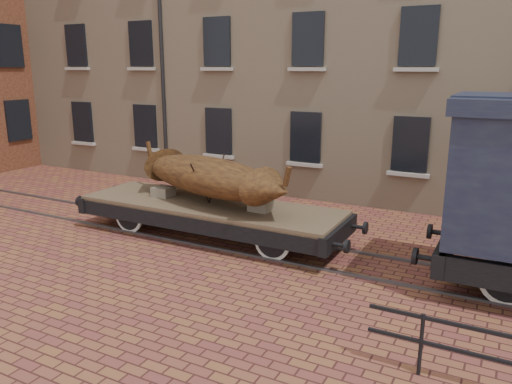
% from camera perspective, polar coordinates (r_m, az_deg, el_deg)
% --- Properties ---
extents(ground, '(90.00, 90.00, 0.00)m').
position_cam_1_polar(ground, '(12.39, 7.43, -7.44)').
color(ground, brown).
extents(rail_track, '(30.00, 1.52, 0.06)m').
position_cam_1_polar(rail_track, '(12.38, 7.44, -7.31)').
color(rail_track, '#59595E').
rests_on(rail_track, ground).
extents(flatcar_wagon, '(8.23, 2.23, 1.24)m').
position_cam_1_polar(flatcar_wagon, '(13.52, -5.32, -2.06)').
color(flatcar_wagon, brown).
rests_on(flatcar_wagon, ground).
extents(iron_boat, '(5.63, 2.92, 1.40)m').
position_cam_1_polar(iron_boat, '(13.29, -5.43, 1.83)').
color(iron_boat, brown).
rests_on(iron_boat, flatcar_wagon).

